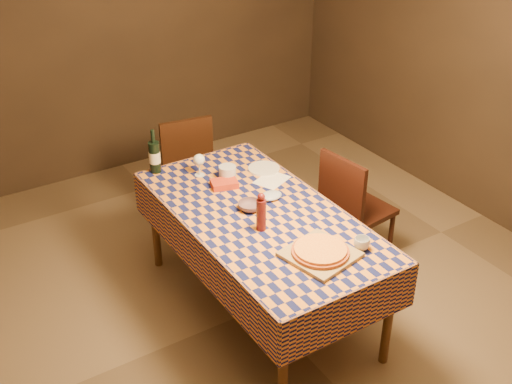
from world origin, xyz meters
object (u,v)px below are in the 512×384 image
at_px(dining_table, 260,223).
at_px(wine_bottle, 155,156).
at_px(cutting_board, 320,254).
at_px(bowl, 250,206).
at_px(white_plate, 264,168).
at_px(chair_far, 184,161).
at_px(pizza, 320,250).
at_px(chair_right, 351,205).

height_order(dining_table, wine_bottle, wine_bottle).
xyz_separation_m(cutting_board, bowl, (-0.07, 0.64, 0.01)).
xyz_separation_m(white_plate, chair_far, (-0.22, 0.86, -0.25)).
xyz_separation_m(pizza, wine_bottle, (-0.37, 1.43, 0.08)).
bearing_deg(cutting_board, dining_table, 94.18).
bearing_deg(dining_table, chair_right, 5.41).
relative_size(dining_table, chair_far, 1.98).
height_order(pizza, wine_bottle, wine_bottle).
height_order(white_plate, chair_right, chair_right).
height_order(bowl, chair_right, chair_right).
bearing_deg(chair_right, cutting_board, -140.52).
bearing_deg(wine_bottle, pizza, -75.58).
xyz_separation_m(cutting_board, chair_far, (0.08, 1.90, -0.26)).
distance_m(cutting_board, wine_bottle, 1.48).
xyz_separation_m(dining_table, pizza, (0.04, -0.57, 0.11)).
xyz_separation_m(cutting_board, wine_bottle, (-0.37, 1.43, 0.11)).
relative_size(white_plate, chair_right, 0.24).
bearing_deg(wine_bottle, bowl, -69.34).
relative_size(white_plate, chair_far, 0.24).
bearing_deg(bowl, white_plate, 48.01).
bearing_deg(bowl, wine_bottle, 110.66).
bearing_deg(wine_bottle, dining_table, -69.26).
bearing_deg(wine_bottle, chair_far, 47.13).
bearing_deg(chair_right, chair_far, 119.42).
bearing_deg(cutting_board, chair_right, 39.48).
relative_size(cutting_board, wine_bottle, 1.12).
height_order(pizza, chair_right, chair_right).
bearing_deg(pizza, wine_bottle, 104.42).
distance_m(pizza, white_plate, 1.09).
bearing_deg(dining_table, cutting_board, -85.82).
distance_m(pizza, wine_bottle, 1.48).
relative_size(pizza, bowl, 2.39).
relative_size(wine_bottle, chair_far, 0.34).
bearing_deg(dining_table, pizza, -85.82).
bearing_deg(chair_far, white_plate, -75.53).
xyz_separation_m(pizza, bowl, (-0.07, 0.64, -0.01)).
height_order(wine_bottle, chair_far, wine_bottle).
distance_m(white_plate, chair_far, 0.92).
relative_size(cutting_board, bowl, 2.32).
distance_m(cutting_board, chair_right, 1.05).
bearing_deg(pizza, white_plate, 74.24).
bearing_deg(chair_far, pizza, -92.26).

